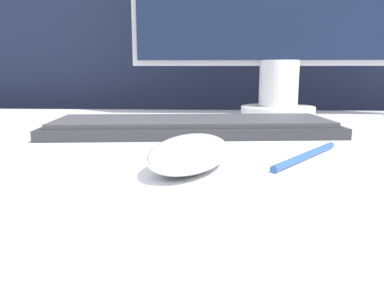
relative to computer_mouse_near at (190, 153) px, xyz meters
name	(u,v)px	position (x,y,z in m)	size (l,w,h in m)	color
partition_panel	(191,172)	(-0.04, 0.73, -0.22)	(5.00, 0.03, 1.14)	black
computer_mouse_near	(190,153)	(0.00, 0.00, 0.00)	(0.11, 0.14, 0.03)	white
keyboard	(192,126)	(-0.01, 0.23, -0.01)	(0.46, 0.19, 0.02)	#28282D
pen	(306,156)	(0.13, 0.05, -0.01)	(0.10, 0.13, 0.01)	#284C9E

